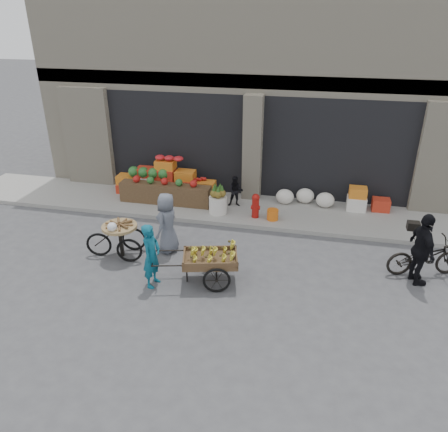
% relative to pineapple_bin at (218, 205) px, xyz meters
% --- Properties ---
extents(ground, '(80.00, 80.00, 0.00)m').
position_rel_pineapple_bin_xyz_m(ground, '(0.75, -3.60, -0.37)').
color(ground, '#424244').
rests_on(ground, ground).
extents(sidewalk, '(18.00, 2.20, 0.12)m').
position_rel_pineapple_bin_xyz_m(sidewalk, '(0.75, 0.50, -0.31)').
color(sidewalk, gray).
rests_on(sidewalk, ground).
extents(building, '(14.00, 6.45, 7.00)m').
position_rel_pineapple_bin_xyz_m(building, '(0.75, 4.43, 3.00)').
color(building, beige).
rests_on(building, ground).
extents(fruit_display, '(3.10, 1.12, 1.24)m').
position_rel_pineapple_bin_xyz_m(fruit_display, '(-1.73, 0.78, 0.30)').
color(fruit_display, red).
rests_on(fruit_display, sidewalk).
extents(pineapple_bin, '(0.52, 0.52, 0.50)m').
position_rel_pineapple_bin_xyz_m(pineapple_bin, '(0.00, 0.00, 0.00)').
color(pineapple_bin, silver).
rests_on(pineapple_bin, sidewalk).
extents(fire_hydrant, '(0.22, 0.22, 0.71)m').
position_rel_pineapple_bin_xyz_m(fire_hydrant, '(1.10, -0.05, 0.13)').
color(fire_hydrant, '#A5140F').
rests_on(fire_hydrant, sidewalk).
extents(orange_bucket, '(0.32, 0.32, 0.30)m').
position_rel_pineapple_bin_xyz_m(orange_bucket, '(1.60, -0.10, -0.10)').
color(orange_bucket, orange).
rests_on(orange_bucket, sidewalk).
extents(right_bay_goods, '(3.35, 0.60, 0.70)m').
position_rel_pineapple_bin_xyz_m(right_bay_goods, '(3.36, 1.10, 0.04)').
color(right_bay_goods, silver).
rests_on(right_bay_goods, sidewalk).
extents(seated_person, '(0.51, 0.43, 0.93)m').
position_rel_pineapple_bin_xyz_m(seated_person, '(0.40, 0.60, 0.21)').
color(seated_person, black).
rests_on(seated_person, sidewalk).
extents(banana_cart, '(2.15, 1.26, 0.85)m').
position_rel_pineapple_bin_xyz_m(banana_cart, '(0.56, -3.30, 0.24)').
color(banana_cart, brown).
rests_on(banana_cart, ground).
extents(vendor_woman, '(0.41, 0.57, 1.47)m').
position_rel_pineapple_bin_xyz_m(vendor_woman, '(-0.59, -3.68, 0.36)').
color(vendor_woman, '#0E566F').
rests_on(vendor_woman, ground).
extents(tricycle_cart, '(1.46, 1.00, 0.95)m').
position_rel_pineapple_bin_xyz_m(tricycle_cart, '(-1.79, -2.69, 0.20)').
color(tricycle_cart, '#9E7F51').
rests_on(tricycle_cart, ground).
extents(vendor_grey, '(0.62, 0.83, 1.54)m').
position_rel_pineapple_bin_xyz_m(vendor_grey, '(-0.76, -2.19, 0.40)').
color(vendor_grey, slate).
rests_on(vendor_grey, ground).
extents(bicycle, '(1.81, 1.04, 0.90)m').
position_rel_pineapple_bin_xyz_m(bicycle, '(5.25, -1.95, 0.08)').
color(bicycle, black).
rests_on(bicycle, ground).
extents(cyclist, '(0.65, 1.05, 1.67)m').
position_rel_pineapple_bin_xyz_m(cyclist, '(5.05, -2.35, 0.46)').
color(cyclist, black).
rests_on(cyclist, ground).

